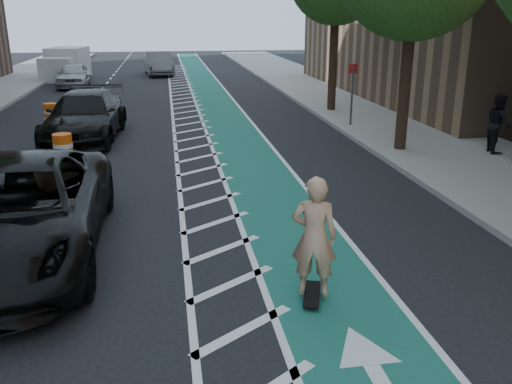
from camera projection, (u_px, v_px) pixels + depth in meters
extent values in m
plane|color=black|center=(139.00, 292.00, 8.71)|extent=(120.00, 120.00, 0.00)
cube|color=#17534A|center=(240.00, 144.00, 18.54)|extent=(2.00, 90.00, 0.01)
cube|color=silver|center=(196.00, 146.00, 18.31)|extent=(1.40, 90.00, 0.01)
cube|color=gray|center=(419.00, 136.00, 19.52)|extent=(5.00, 90.00, 0.15)
cube|color=gray|center=(354.00, 138.00, 19.14)|extent=(0.12, 90.00, 0.16)
cylinder|color=#382619|center=(405.00, 84.00, 16.73)|extent=(0.36, 0.36, 4.40)
cylinder|color=#382619|center=(330.00, 62.00, 24.23)|extent=(0.36, 0.36, 4.40)
cylinder|color=#4C4C4C|center=(352.00, 98.00, 20.75)|extent=(0.08, 0.08, 2.40)
cube|color=red|center=(353.00, 68.00, 20.40)|extent=(0.35, 0.02, 0.35)
cube|color=black|center=(312.00, 294.00, 8.44)|extent=(0.49, 0.88, 0.03)
cylinder|color=black|center=(307.00, 289.00, 8.74)|extent=(0.05, 0.07, 0.06)
cylinder|color=black|center=(318.00, 290.00, 8.71)|extent=(0.05, 0.07, 0.06)
cylinder|color=black|center=(305.00, 306.00, 8.21)|extent=(0.05, 0.07, 0.06)
cylinder|color=black|center=(317.00, 307.00, 8.18)|extent=(0.05, 0.07, 0.06)
imported|color=tan|center=(314.00, 237.00, 8.14)|extent=(0.80, 0.65, 1.90)
imported|color=black|center=(16.00, 212.00, 9.68)|extent=(3.07, 6.46, 1.78)
imported|color=black|center=(85.00, 116.00, 19.06)|extent=(2.70, 5.85, 1.66)
imported|color=#AAAAAF|center=(74.00, 75.00, 32.82)|extent=(1.80, 4.33, 1.47)
imported|color=#5C5D62|center=(158.00, 63.00, 39.44)|extent=(2.32, 5.20, 1.66)
imported|color=black|center=(498.00, 123.00, 16.63)|extent=(0.85, 1.00, 1.81)
cube|color=silver|center=(68.00, 63.00, 37.65)|extent=(2.66, 3.55, 2.06)
cube|color=silver|center=(58.00, 70.00, 35.38)|extent=(2.25, 1.89, 1.55)
cylinder|color=black|center=(42.00, 77.00, 35.09)|extent=(0.34, 0.75, 0.72)
cylinder|color=black|center=(71.00, 77.00, 35.15)|extent=(0.34, 0.75, 0.72)
cylinder|color=black|center=(60.00, 71.00, 38.61)|extent=(0.34, 0.75, 0.72)
cylinder|color=black|center=(86.00, 71.00, 38.68)|extent=(0.34, 0.75, 0.72)
cylinder|color=#E4540C|center=(63.00, 150.00, 15.83)|extent=(0.55, 0.55, 0.95)
cylinder|color=silver|center=(64.00, 155.00, 15.88)|extent=(0.56, 0.56, 0.13)
cylinder|color=silver|center=(63.00, 145.00, 15.79)|extent=(0.56, 0.56, 0.13)
cylinder|color=black|center=(65.00, 165.00, 15.97)|extent=(0.69, 0.69, 0.04)
cylinder|color=orange|center=(106.00, 114.00, 21.41)|extent=(0.57, 0.57, 0.99)
cylinder|color=silver|center=(107.00, 118.00, 21.46)|extent=(0.58, 0.58, 0.13)
cylinder|color=silver|center=(106.00, 110.00, 21.36)|extent=(0.58, 0.58, 0.13)
cylinder|color=black|center=(108.00, 126.00, 21.55)|extent=(0.72, 0.72, 0.04)
cylinder|color=#DE520B|center=(51.00, 115.00, 21.55)|extent=(0.51, 0.51, 0.89)
cylinder|color=silver|center=(51.00, 118.00, 21.60)|extent=(0.52, 0.52, 0.12)
cylinder|color=silver|center=(51.00, 111.00, 21.51)|extent=(0.52, 0.52, 0.12)
cylinder|color=black|center=(52.00, 125.00, 21.69)|extent=(0.65, 0.65, 0.04)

